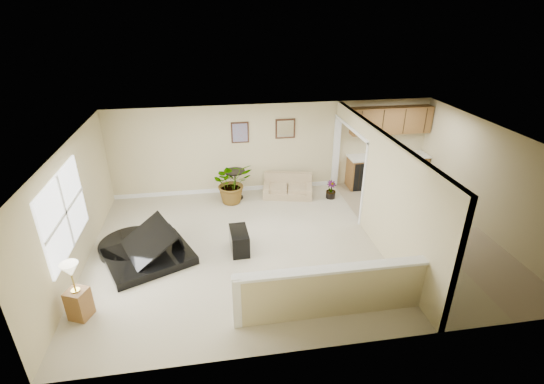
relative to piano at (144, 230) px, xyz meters
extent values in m
plane|color=#B2A48A|center=(3.24, -0.03, -0.66)|extent=(9.00, 9.00, 0.00)
cube|color=#C6B887|center=(3.24, 2.97, 0.59)|extent=(9.00, 0.04, 2.50)
cube|color=#C6B887|center=(3.24, -3.03, 0.59)|extent=(9.00, 0.04, 2.50)
cube|color=#C6B887|center=(-1.26, -0.03, 0.59)|extent=(0.04, 6.00, 2.50)
cube|color=#C6B887|center=(7.74, -0.03, 0.59)|extent=(0.04, 6.00, 2.50)
cube|color=silver|center=(3.24, -0.03, 1.84)|extent=(9.00, 6.00, 0.04)
cube|color=#978D66|center=(6.39, -0.03, -0.65)|extent=(2.70, 6.00, 0.01)
cube|color=#C6B887|center=(5.04, -1.23, 0.59)|extent=(0.12, 3.60, 2.50)
cube|color=#C6B887|center=(5.04, 1.75, 1.64)|extent=(0.12, 2.35, 0.40)
cube|color=#C6B887|center=(3.39, -2.33, -0.18)|extent=(3.30, 0.12, 0.95)
cube|color=white|center=(3.39, -2.33, 0.31)|extent=(3.40, 0.22, 0.05)
cube|color=white|center=(1.74, -2.33, -0.16)|extent=(0.14, 0.14, 1.00)
cube|color=white|center=(-1.25, -0.53, 0.79)|extent=(0.05, 2.15, 1.45)
cube|color=#382014|center=(2.29, 2.95, 1.09)|extent=(0.48, 0.03, 0.58)
cube|color=#815263|center=(2.29, 2.93, 1.09)|extent=(0.40, 0.01, 0.50)
cube|color=#382014|center=(3.54, 2.95, 1.14)|extent=(0.55, 0.03, 0.55)
cube|color=silver|center=(3.54, 2.93, 1.14)|extent=(0.46, 0.01, 0.46)
cube|color=brown|center=(6.54, 2.67, -0.21)|extent=(2.30, 0.60, 0.90)
cube|color=silver|center=(6.54, 2.67, 0.26)|extent=(2.36, 0.65, 0.04)
cube|color=black|center=(5.74, 2.67, -0.23)|extent=(0.60, 0.60, 0.84)
cube|color=brown|center=(6.54, 2.79, 1.29)|extent=(2.30, 0.35, 0.75)
cube|color=black|center=(0.04, -0.16, 0.22)|extent=(2.10, 1.98, 0.34)
cylinder|color=black|center=(-0.13, 0.47, 0.22)|extent=(1.42, 1.42, 0.34)
cube|color=white|center=(1.03, -0.16, 0.18)|extent=(0.70, 1.15, 0.02)
cube|color=black|center=(-0.07, -0.04, 0.53)|extent=(1.73, 1.73, 0.77)
cube|color=black|center=(1.96, -0.09, -0.41)|extent=(0.40, 0.75, 0.49)
cube|color=tan|center=(3.54, 2.44, -0.47)|extent=(1.48, 1.04, 0.38)
cube|color=tan|center=(3.54, 2.74, -0.08)|extent=(1.35, 0.48, 0.39)
cube|color=tan|center=(2.95, 2.44, -0.21)|extent=(0.33, 0.78, 0.14)
cube|color=tan|center=(4.13, 2.44, -0.21)|extent=(0.33, 0.78, 0.14)
cylinder|color=black|center=(2.08, 2.51, -0.64)|extent=(0.41, 0.41, 0.03)
cylinder|color=black|center=(2.08, 2.51, -0.25)|extent=(0.04, 0.04, 0.79)
cylinder|color=black|center=(2.08, 2.51, 0.14)|extent=(0.56, 0.56, 0.03)
cylinder|color=black|center=(1.98, 2.30, -0.54)|extent=(0.33, 0.33, 0.23)
imported|color=#144518|center=(1.98, 2.30, -0.08)|extent=(1.21, 1.11, 1.15)
cylinder|color=black|center=(4.69, 2.10, -0.57)|extent=(0.26, 0.26, 0.18)
imported|color=#144518|center=(4.69, 2.10, -0.41)|extent=(0.35, 0.35, 0.50)
cube|color=brown|center=(-0.91, -1.69, -0.38)|extent=(0.43, 0.43, 0.56)
cylinder|color=#B3973B|center=(-0.91, -1.69, -0.09)|extent=(0.15, 0.15, 0.02)
cylinder|color=#B3973B|center=(-0.91, -1.69, 0.09)|extent=(0.03, 0.03, 0.37)
cone|color=#F5EDC8|center=(-0.91, -1.69, 0.33)|extent=(0.30, 0.30, 0.24)
camera|label=1|loc=(1.51, -7.38, 4.23)|focal=26.00mm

